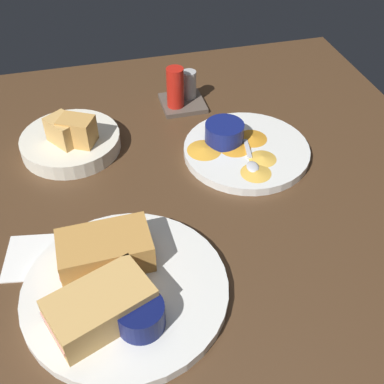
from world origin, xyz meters
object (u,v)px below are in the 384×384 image
object	(u,v)px
bread_basket_rear	(71,140)
spoon_by_gravy_ramekin	(251,162)
sandwich_half_far	(101,307)
ramekin_light_gravy	(224,132)
condiment_caddy	(181,92)
plate_chips_companion	(246,151)
sandwich_half_near	(105,250)
ramekin_dark_sauce	(140,315)
spoon_by_dark_ramekin	(125,293)
plate_sandwich_main	(126,290)

from	to	relation	value
bread_basket_rear	spoon_by_gravy_ramekin	bearing A→B (deg)	-24.96
spoon_by_gravy_ramekin	sandwich_half_far	bearing A→B (deg)	-139.49
ramekin_light_gravy	condiment_caddy	distance (cm)	17.01
sandwich_half_far	plate_chips_companion	world-z (taller)	sandwich_half_far
sandwich_half_near	plate_chips_companion	xyz separation A→B (cm)	(28.60, 20.78, -3.20)
ramekin_dark_sauce	bread_basket_rear	bearing A→B (deg)	98.30
ramekin_dark_sauce	spoon_by_gravy_ramekin	bearing A→B (deg)	47.88
sandwich_half_near	ramekin_light_gravy	size ratio (longest dim) A/B	1.84
sandwich_half_near	spoon_by_gravy_ramekin	distance (cm)	32.03
ramekin_dark_sauce	spoon_by_dark_ramekin	size ratio (longest dim) A/B	0.64
spoon_by_dark_ramekin	condiment_caddy	world-z (taller)	condiment_caddy
ramekin_light_gravy	bread_basket_rear	distance (cm)	28.89
plate_sandwich_main	plate_chips_companion	bearing A→B (deg)	44.07
sandwich_half_far	plate_chips_companion	xyz separation A→B (cm)	(30.30, 30.07, -3.20)
plate_sandwich_main	condiment_caddy	world-z (taller)	condiment_caddy
bread_basket_rear	sandwich_half_near	bearing A→B (deg)	-84.20
sandwich_half_near	plate_sandwich_main	bearing A→B (deg)	-70.40
ramekin_light_gravy	spoon_by_gravy_ramekin	distance (cm)	8.47
ramekin_light_gravy	plate_chips_companion	bearing A→B (deg)	-39.81
condiment_caddy	spoon_by_dark_ramekin	bearing A→B (deg)	-112.15
sandwich_half_near	bread_basket_rear	size ratio (longest dim) A/B	0.72
ramekin_dark_sauce	condiment_caddy	bearing A→B (deg)	71.20
spoon_by_dark_ramekin	condiment_caddy	bearing A→B (deg)	67.85
bread_basket_rear	sandwich_half_far	bearing A→B (deg)	-88.02
ramekin_light_gravy	plate_sandwich_main	bearing A→B (deg)	-128.82
sandwich_half_near	sandwich_half_far	bearing A→B (deg)	-100.40
sandwich_half_near	spoon_by_gravy_ramekin	xyz separation A→B (cm)	(27.75, 15.87, -2.04)
plate_sandwich_main	bread_basket_rear	distance (cm)	35.72
spoon_by_gravy_ramekin	ramekin_dark_sauce	bearing A→B (deg)	-132.12
plate_chips_companion	spoon_by_dark_ramekin	bearing A→B (deg)	-134.72
spoon_by_gravy_ramekin	condiment_caddy	distance (cm)	25.34
plate_sandwich_main	sandwich_half_far	xyz separation A→B (cm)	(-3.53, -4.15, 3.20)
spoon_by_dark_ramekin	spoon_by_gravy_ramekin	world-z (taller)	same
plate_chips_companion	spoon_by_gravy_ramekin	xyz separation A→B (cm)	(-0.85, -4.91, 1.16)
ramekin_light_gravy	spoon_by_gravy_ramekin	xyz separation A→B (cm)	(2.69, -7.86, -1.67)
sandwich_half_far	spoon_by_dark_ramekin	world-z (taller)	sandwich_half_far
spoon_by_gravy_ramekin	condiment_caddy	xyz separation A→B (cm)	(-7.16, 24.27, 1.44)
ramekin_dark_sauce	spoon_by_dark_ramekin	bearing A→B (deg)	105.72
ramekin_dark_sauce	bread_basket_rear	world-z (taller)	bread_basket_rear
sandwich_half_near	sandwich_half_far	xyz separation A→B (cm)	(-1.70, -9.28, 0.00)
bread_basket_rear	condiment_caddy	xyz separation A→B (cm)	(23.65, 9.93, 1.11)
ramekin_light_gravy	sandwich_half_near	bearing A→B (deg)	-136.56
ramekin_dark_sauce	condiment_caddy	size ratio (longest dim) A/B	0.66
sandwich_half_far	sandwich_half_near	bearing A→B (deg)	79.60
plate_chips_companion	condiment_caddy	size ratio (longest dim) A/B	2.48
plate_chips_companion	spoon_by_gravy_ramekin	bearing A→B (deg)	-99.81
spoon_by_dark_ramekin	plate_chips_companion	distance (cm)	38.37
sandwich_half_near	ramekin_light_gravy	world-z (taller)	sandwich_half_near
sandwich_half_near	sandwich_half_far	distance (cm)	9.44
bread_basket_rear	ramekin_light_gravy	bearing A→B (deg)	-12.99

